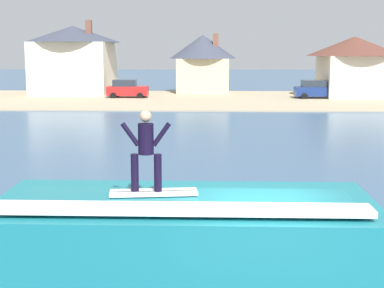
# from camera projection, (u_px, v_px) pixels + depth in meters

# --- Properties ---
(ground_plane) EXTENTS (260.00, 260.00, 0.00)m
(ground_plane) POSITION_uv_depth(u_px,v_px,m) (260.00, 285.00, 11.55)
(ground_plane) COLOR #375778
(wave_crest) EXTENTS (8.09, 3.57, 1.81)m
(wave_crest) POSITION_uv_depth(u_px,v_px,m) (184.00, 235.00, 12.07)
(wave_crest) COLOR #19727C
(wave_crest) RESTS_ON ground_plane
(surfboard) EXTENTS (1.86, 0.72, 0.06)m
(surfboard) POSITION_uv_depth(u_px,v_px,m) (154.00, 192.00, 11.70)
(surfboard) COLOR white
(surfboard) RESTS_ON wave_crest
(surfer) EXTENTS (1.04, 0.32, 1.68)m
(surfer) POSITION_uv_depth(u_px,v_px,m) (146.00, 147.00, 11.54)
(surfer) COLOR black
(surfer) RESTS_ON surfboard
(shoreline_bank) EXTENTS (120.00, 21.15, 0.11)m
(shoreline_bank) POSITION_uv_depth(u_px,v_px,m) (222.00, 99.00, 54.44)
(shoreline_bank) COLOR tan
(shoreline_bank) RESTS_ON ground_plane
(car_near_shore) EXTENTS (4.02, 2.06, 1.86)m
(car_near_shore) POSITION_uv_depth(u_px,v_px,m) (127.00, 89.00, 55.84)
(car_near_shore) COLOR red
(car_near_shore) RESTS_ON ground_plane
(car_far_shore) EXTENTS (4.44, 2.20, 1.86)m
(car_far_shore) POSITION_uv_depth(u_px,v_px,m) (317.00, 89.00, 55.05)
(car_far_shore) COLOR navy
(car_far_shore) RESTS_ON ground_plane
(house_with_chimney) EXTENTS (10.08, 10.08, 7.83)m
(house_with_chimney) POSITION_uv_depth(u_px,v_px,m) (74.00, 57.00, 60.36)
(house_with_chimney) COLOR beige
(house_with_chimney) RESTS_ON ground_plane
(house_gabled_white) EXTENTS (9.62, 9.62, 6.11)m
(house_gabled_white) POSITION_uv_depth(u_px,v_px,m) (354.00, 62.00, 56.89)
(house_gabled_white) COLOR beige
(house_gabled_white) RESTS_ON ground_plane
(house_small_cottage) EXTENTS (7.38, 7.38, 6.52)m
(house_small_cottage) POSITION_uv_depth(u_px,v_px,m) (203.00, 61.00, 62.46)
(house_small_cottage) COLOR beige
(house_small_cottage) RESTS_ON ground_plane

